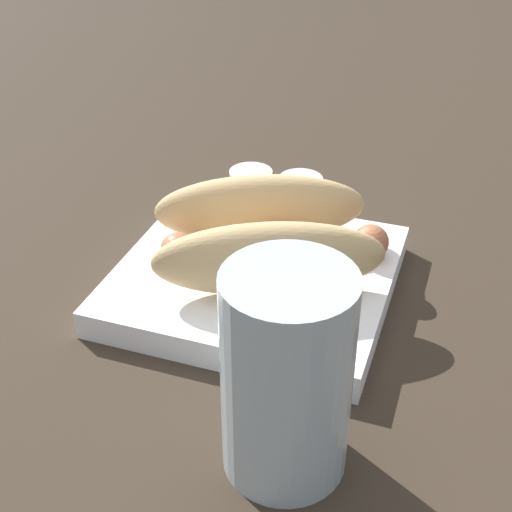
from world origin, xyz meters
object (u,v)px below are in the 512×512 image
Objects in this scene: food_tray at (256,278)px; drink_glass at (287,376)px; condiment_cup_far at (251,185)px; bread_roll at (265,232)px; sausage at (275,246)px; condiment_cup_near at (300,192)px.

food_tray is 1.58× the size of drink_glass.
condiment_cup_far reaches higher than food_tray.
bread_roll is 1.52× the size of drink_glass.
drink_glass is at bearing -67.66° from bread_roll.
drink_glass is (0.07, -0.16, 0.01)m from bread_roll.
sausage is 3.98× the size of condiment_cup_far.
condiment_cup_near is at bearing 94.54° from bread_roll.
drink_glass is at bearing -67.22° from condiment_cup_far.
condiment_cup_near is at bearing 97.61° from sausage.
sausage is (0.01, 0.01, -0.02)m from bread_roll.
condiment_cup_near and condiment_cup_far have the same top height.
bread_roll is at bearing 47.31° from food_tray.
bread_roll reaches higher than sausage.
food_tray is at bearing 114.60° from drink_glass.
drink_glass is (0.07, -0.16, 0.06)m from food_tray.
bread_roll is at bearing -138.14° from sausage.
food_tray is 1.04× the size of bread_roll.
condiment_cup_near reaches higher than food_tray.
drink_glass is (0.06, -0.17, 0.03)m from sausage.
sausage is at bearing 44.27° from food_tray.
bread_roll is (0.01, 0.01, 0.04)m from food_tray.
drink_glass reaches higher than sausage.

